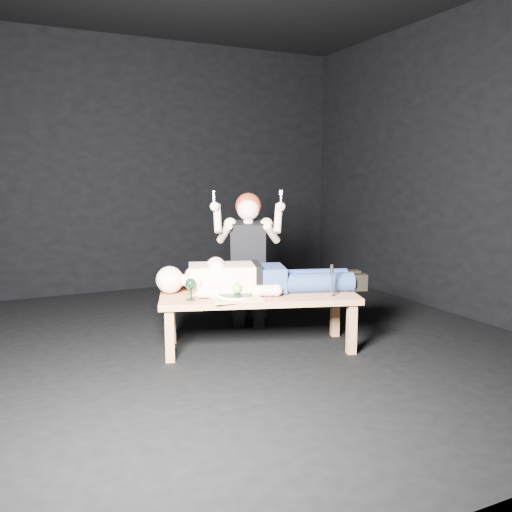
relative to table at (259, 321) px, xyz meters
name	(u,v)px	position (x,y,z in m)	size (l,w,h in m)	color
ground	(223,344)	(-0.23, 0.20, -0.23)	(5.00, 5.00, 0.00)	black
back_wall	(146,166)	(-0.23, 2.70, 1.27)	(5.00, 5.00, 0.00)	black
table	(259,321)	(0.00, 0.00, 0.00)	(1.56, 0.59, 0.45)	#A46B3C
lying_man	(263,274)	(0.08, 0.07, 0.37)	(1.66, 0.51, 0.28)	#E2B18F
kneeling_woman	(249,259)	(0.17, 0.56, 0.41)	(0.68, 0.76, 1.28)	black
serving_tray	(235,298)	(-0.25, -0.10, 0.24)	(0.37, 0.27, 0.02)	tan
plate	(235,295)	(-0.25, -0.10, 0.26)	(0.25, 0.25, 0.02)	white
apple	(237,289)	(-0.23, -0.09, 0.31)	(0.08, 0.08, 0.08)	#69A42F
goblet	(191,289)	(-0.56, 0.02, 0.31)	(0.08, 0.08, 0.17)	black
fork_flat	(209,300)	(-0.43, -0.04, 0.23)	(0.01, 0.17, 0.01)	#B2B2B7
knife_flat	(265,299)	(-0.03, -0.19, 0.23)	(0.01, 0.17, 0.01)	#B2B2B7
spoon_flat	(266,295)	(0.02, -0.09, 0.23)	(0.01, 0.17, 0.01)	#B2B2B7
carving_knife	(332,281)	(0.47, -0.33, 0.35)	(0.03, 0.04, 0.25)	#B2B2B7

